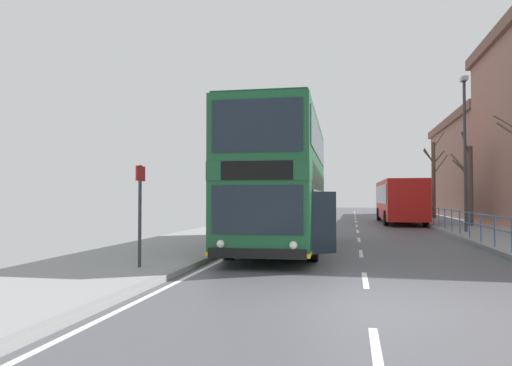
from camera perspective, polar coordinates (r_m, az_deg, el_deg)
ground at (r=8.07m, az=8.58°, el=-14.52°), size 15.80×140.00×0.20m
double_decker_bus_main at (r=16.16m, az=3.24°, el=0.17°), size 3.46×10.24×4.51m
background_bus_far_lane at (r=33.59m, az=17.32°, el=-2.00°), size 2.76×10.43×2.92m
pedestrian_railing_far_kerb at (r=19.28m, az=26.03°, el=-4.42°), size 0.05×27.44×1.08m
bus_stop_sign_near at (r=11.45m, az=-14.15°, el=-2.50°), size 0.08×0.44×2.45m
street_lamp_far_side at (r=24.74m, az=24.41°, el=4.71°), size 0.28×0.60×7.55m
bare_tree_far_00 at (r=29.86m, az=24.83°, el=0.01°), size 1.10×2.44×5.45m
bare_tree_far_01 at (r=38.61m, az=21.13°, el=0.70°), size 2.15×1.70×6.86m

